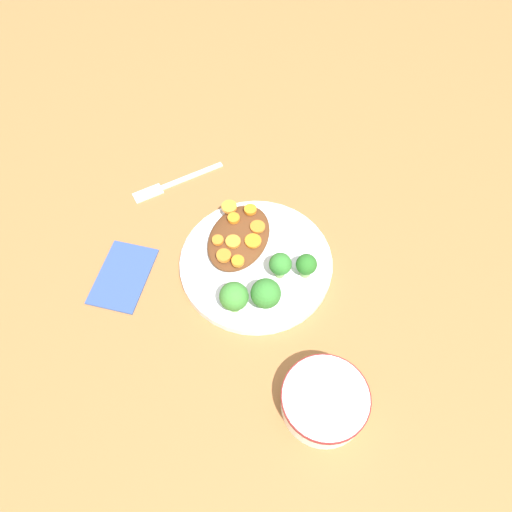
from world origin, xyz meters
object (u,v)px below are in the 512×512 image
at_px(fork, 170,184).
at_px(plate, 256,263).
at_px(dip_bowl, 324,401).
at_px(napkin, 123,276).

bearing_deg(fork, plate, 103.89).
bearing_deg(fork, dip_bowl, 93.53).
distance_m(plate, napkin, 0.22).
relative_size(plate, fork, 1.72).
bearing_deg(napkin, fork, -175.59).
distance_m(plate, dip_bowl, 0.25).
height_order(plate, fork, plate).
xyz_separation_m(dip_bowl, napkin, (-0.08, -0.37, -0.02)).
bearing_deg(dip_bowl, plate, -136.49).
xyz_separation_m(plate, fork, (-0.11, -0.21, -0.01)).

